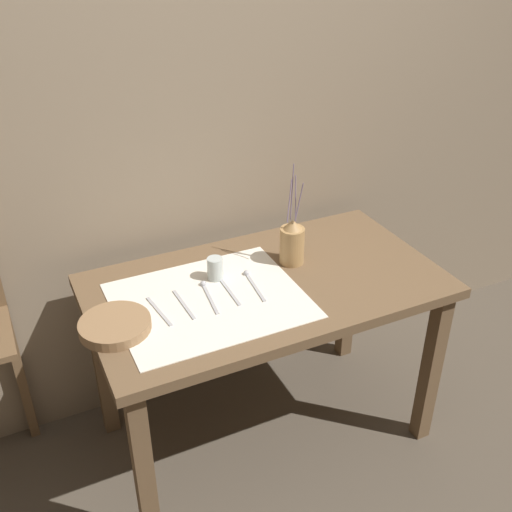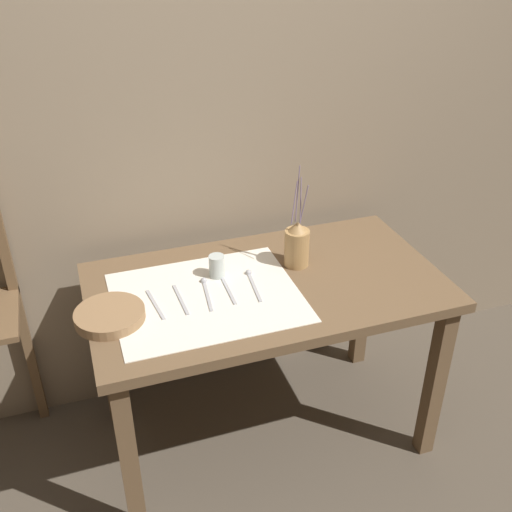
% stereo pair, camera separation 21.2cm
% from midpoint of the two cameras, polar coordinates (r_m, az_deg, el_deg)
% --- Properties ---
extents(ground_plane, '(12.00, 12.00, 0.00)m').
position_cam_midpoint_polar(ground_plane, '(2.68, 3.22, -16.32)').
color(ground_plane, brown).
extents(stone_wall_back, '(7.00, 0.06, 2.40)m').
position_cam_midpoint_polar(stone_wall_back, '(2.40, -0.18, 12.17)').
color(stone_wall_back, gray).
rests_on(stone_wall_back, ground_plane).
extents(wooden_table, '(1.30, 0.72, 0.76)m').
position_cam_midpoint_polar(wooden_table, '(2.25, 3.69, -4.79)').
color(wooden_table, brown).
rests_on(wooden_table, ground_plane).
extents(linen_cloth, '(0.65, 0.53, 0.00)m').
position_cam_midpoint_polar(linen_cloth, '(2.11, -1.86, -4.03)').
color(linen_cloth, silver).
rests_on(linen_cloth, wooden_table).
extents(pitcher_with_flowers, '(0.09, 0.09, 0.40)m').
position_cam_midpoint_polar(pitcher_with_flowers, '(2.27, 6.59, 0.98)').
color(pitcher_with_flowers, '#A87F4C').
rests_on(pitcher_with_flowers, wooden_table).
extents(wooden_bowl, '(0.23, 0.23, 0.04)m').
position_cam_midpoint_polar(wooden_bowl, '(2.02, -10.87, -5.70)').
color(wooden_bowl, '#8E6B47').
rests_on(wooden_bowl, wooden_table).
extents(glass_tumbler_near, '(0.06, 0.06, 0.09)m').
position_cam_midpoint_polar(glass_tumbler_near, '(2.20, -1.01, -1.05)').
color(glass_tumbler_near, '#B7C1BC').
rests_on(glass_tumbler_near, wooden_table).
extents(knife_center, '(0.04, 0.19, 0.00)m').
position_cam_midpoint_polar(knife_center, '(2.08, -6.70, -4.71)').
color(knife_center, '#A8A8AD').
rests_on(knife_center, wooden_table).
extents(fork_inner, '(0.02, 0.19, 0.00)m').
position_cam_midpoint_polar(fork_inner, '(2.09, -4.32, -4.24)').
color(fork_inner, '#A8A8AD').
rests_on(fork_inner, wooden_table).
extents(spoon_outer, '(0.04, 0.20, 0.02)m').
position_cam_midpoint_polar(spoon_outer, '(2.15, -2.06, -3.01)').
color(spoon_outer, '#A8A8AD').
rests_on(spoon_outer, wooden_table).
extents(fork_outer, '(0.02, 0.19, 0.00)m').
position_cam_midpoint_polar(fork_outer, '(2.14, 0.16, -3.31)').
color(fork_outer, '#A8A8AD').
rests_on(fork_outer, wooden_table).
extents(spoon_inner, '(0.04, 0.20, 0.02)m').
position_cam_midpoint_polar(spoon_inner, '(2.20, 2.26, -2.21)').
color(spoon_inner, '#A8A8AD').
rests_on(spoon_inner, wooden_table).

